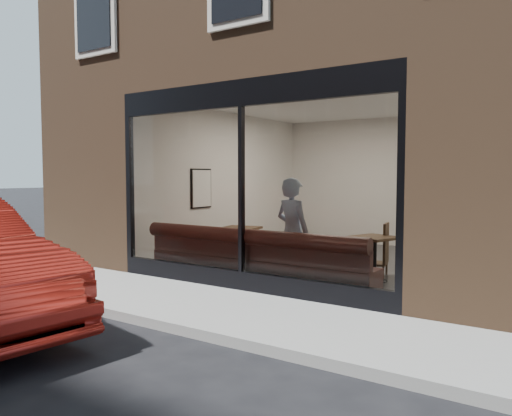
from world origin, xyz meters
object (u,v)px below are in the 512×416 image
Objects in this scene: banquette at (256,272)px; cafe_table_left at (240,228)px; person at (292,233)px; cafe_chair_right at (374,263)px; cafe_table_right at (374,238)px.

banquette is 5.90× the size of cafe_table_left.
person reaches higher than cafe_chair_right.
person reaches higher than cafe_table_left.
person reaches higher than cafe_table_right.
person is at bearing -30.32° from cafe_table_left.
cafe_table_right is (0.94, 1.08, -0.13)m from person.
cafe_table_right is at bearing 99.06° from cafe_chair_right.
cafe_table_left reaches higher than cafe_chair_right.
banquette is 1.83m from cafe_table_left.
cafe_table_left is at bearing -0.37° from cafe_chair_right.
cafe_chair_right is at bearing 51.92° from banquette.
banquette is 2.04m from cafe_table_right.
banquette is at bearing -45.95° from cafe_table_left.
cafe_table_left and cafe_table_right have the same top height.
banquette is 2.31× the size of person.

